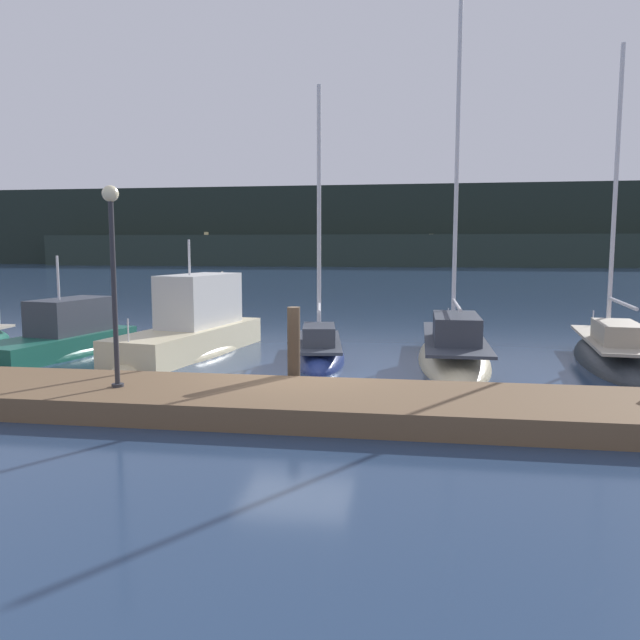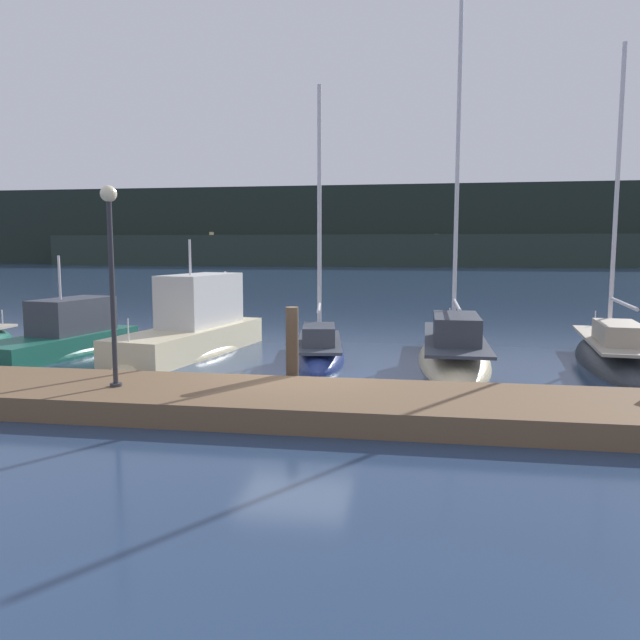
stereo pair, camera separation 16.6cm
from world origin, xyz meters
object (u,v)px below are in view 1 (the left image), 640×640
at_px(sailboat_berth_6, 454,354).
at_px(sailboat_berth_7, 610,358).
at_px(motorboat_berth_4, 191,338).
at_px(motorboat_berth_3, 61,346).
at_px(channel_buoy, 222,293).
at_px(dock_lamppost, 113,253).
at_px(sailboat_berth_5, 319,354).

xyz_separation_m(sailboat_berth_6, sailboat_berth_7, (4.30, 0.26, -0.04)).
relative_size(motorboat_berth_4, sailboat_berth_7, 0.77).
relative_size(motorboat_berth_3, channel_buoy, 3.24).
bearing_deg(sailboat_berth_7, motorboat_berth_3, -175.99).
distance_m(sailboat_berth_7, dock_lamppost, 13.42).
height_order(sailboat_berth_5, sailboat_berth_7, sailboat_berth_7).
bearing_deg(sailboat_berth_7, channel_buoy, 137.12).
height_order(sailboat_berth_5, channel_buoy, sailboat_berth_5).
relative_size(sailboat_berth_6, channel_buoy, 5.87).
relative_size(motorboat_berth_4, sailboat_berth_5, 0.86).
distance_m(motorboat_berth_3, sailboat_berth_6, 11.61).
relative_size(sailboat_berth_5, sailboat_berth_6, 0.76).
height_order(motorboat_berth_4, sailboat_berth_7, sailboat_berth_7).
relative_size(motorboat_berth_4, dock_lamppost, 1.82).
distance_m(sailboat_berth_6, dock_lamppost, 9.91).
xyz_separation_m(motorboat_berth_4, sailboat_berth_6, (7.80, -0.00, -0.29)).
distance_m(sailboat_berth_5, sailboat_berth_6, 3.85).
relative_size(sailboat_berth_6, dock_lamppost, 2.79).
relative_size(motorboat_berth_3, motorboat_berth_4, 0.85).
bearing_deg(motorboat_berth_3, sailboat_berth_5, 4.18).
distance_m(channel_buoy, dock_lamppost, 22.11).
bearing_deg(motorboat_berth_3, sailboat_berth_7, 4.01).
relative_size(channel_buoy, dock_lamppost, 0.48).
bearing_deg(dock_lamppost, sailboat_berth_5, 63.25).
relative_size(motorboat_berth_3, sailboat_berth_5, 0.73).
bearing_deg(sailboat_berth_7, sailboat_berth_6, -176.55).
distance_m(sailboat_berth_5, sailboat_berth_7, 8.15).
distance_m(sailboat_berth_7, channel_buoy, 21.72).
bearing_deg(channel_buoy, motorboat_berth_3, -89.87).
xyz_separation_m(motorboat_berth_4, sailboat_berth_7, (12.10, 0.26, -0.33)).
xyz_separation_m(sailboat_berth_6, channel_buoy, (-11.61, 15.03, 0.52)).
relative_size(motorboat_berth_4, channel_buoy, 3.83).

